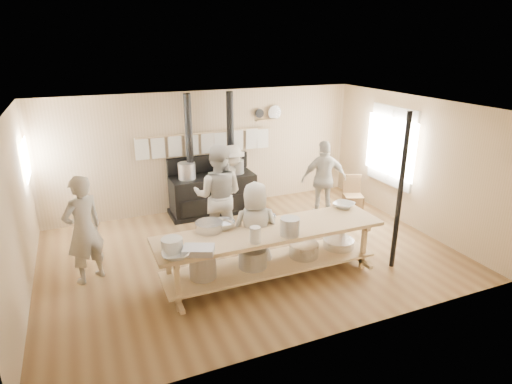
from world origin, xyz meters
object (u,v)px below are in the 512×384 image
cook_left (218,196)px  chair (352,202)px  cook_far_left (84,230)px  roasting_pan (198,250)px  cook_right (324,179)px  stove (212,190)px  cook_center (255,229)px  cook_by_window (233,179)px  prep_table (270,249)px

cook_left → chair: (3.16, 0.29, -0.70)m
cook_far_left → roasting_pan: size_ratio=4.11×
cook_right → roasting_pan: size_ratio=3.92×
stove → cook_center: bearing=-93.0°
cook_left → roasting_pan: 2.03m
cook_right → cook_by_window: (-1.71, 0.94, -0.07)m
chair → cook_left: bearing=-154.2°
prep_table → cook_by_window: (0.42, 2.85, 0.23)m
cook_left → chair: 3.25m
roasting_pan → cook_by_window: bearing=62.7°
stove → cook_far_left: bearing=-143.6°
cook_center → prep_table: bearing=132.0°
cook_left → cook_center: cook_left is taller
cook_far_left → cook_by_window: size_ratio=1.15×
cook_far_left → roasting_pan: cook_far_left is taller
cook_by_window → roasting_pan: (-1.64, -3.18, 0.14)m
stove → cook_right: (2.12, -1.11, 0.30)m
cook_left → cook_right: (2.47, 0.41, -0.12)m
stove → cook_right: bearing=-27.6°
cook_by_window → cook_far_left: bearing=-151.3°
chair → cook_far_left: bearing=-152.0°
stove → cook_far_left: 3.31m
stove → chair: size_ratio=3.13×
cook_left → chair: bearing=-146.9°
stove → cook_right: size_ratio=1.57×
stove → cook_left: size_ratio=1.37×
cook_right → cook_by_window: size_ratio=1.10×
cook_right → cook_by_window: 1.95m
prep_table → cook_right: (2.13, 1.91, 0.31)m
stove → chair: 3.08m
cook_far_left → chair: 5.54m
cook_far_left → cook_left: 2.35m
prep_table → chair: bearing=32.4°
cook_right → cook_left: bearing=24.6°
stove → cook_left: 1.62m
prep_table → cook_left: bearing=102.9°
cook_center → roasting_pan: size_ratio=3.66×
prep_table → cook_right: 2.87m
prep_table → cook_by_window: bearing=81.7°
stove → cook_by_window: bearing=-22.0°
cook_center → chair: 3.37m
cook_far_left → cook_by_window: (3.06, 1.78, -0.11)m
cook_center → chair: bearing=-140.0°
stove → chair: bearing=-23.6°
cook_center → cook_far_left: bearing=-5.6°
roasting_pan → cook_center: bearing=28.1°
cook_left → cook_by_window: (0.76, 1.35, -0.19)m
cook_center → cook_left: bearing=-68.4°
chair → cook_by_window: bearing=176.6°
cook_far_left → chair: cook_far_left is taller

